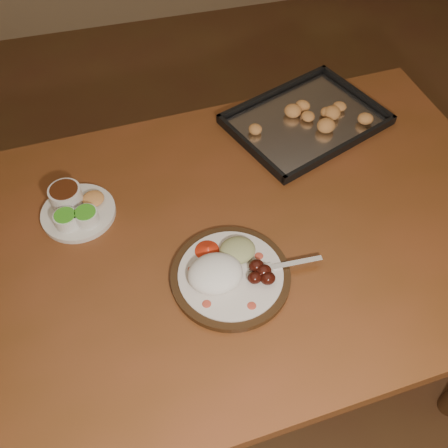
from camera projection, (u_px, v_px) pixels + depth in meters
name	position (u px, v px, depth m)	size (l,w,h in m)	color
ground	(227.00, 285.00, 1.95)	(4.00, 4.00, 0.00)	brown
dining_table	(217.00, 259.00, 1.24)	(1.54, 0.98, 0.75)	brown
dinner_plate	(228.00, 272.00, 1.08)	(0.34, 0.26, 0.06)	black
condiment_saucer	(75.00, 208.00, 1.19)	(0.18, 0.18, 0.06)	silver
baking_tray	(306.00, 120.00, 1.40)	(0.48, 0.42, 0.04)	black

